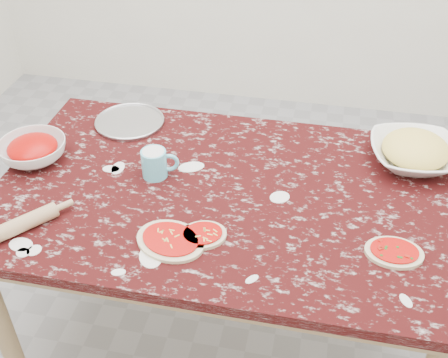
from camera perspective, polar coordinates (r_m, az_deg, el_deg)
ground at (r=2.46m, az=0.00°, el=-14.93°), size 4.00×4.00×0.00m
worktable at (r=1.97m, az=0.00°, el=-3.06°), size 1.60×1.00×0.75m
pizza_tray at (r=2.31m, az=-9.74°, el=5.84°), size 0.32×0.32×0.01m
sauce_bowl at (r=2.16m, az=-19.16°, el=2.78°), size 0.30×0.30×0.08m
cheese_bowl at (r=2.14m, az=19.11°, el=2.43°), size 0.36×0.36×0.08m
flour_mug at (r=1.97m, az=-7.13°, el=1.65°), size 0.13×0.09×0.10m
pizza_left at (r=1.72m, az=-5.57°, el=-6.37°), size 0.26×0.23×0.02m
pizza_mid at (r=1.74m, az=-2.21°, el=-5.80°), size 0.19×0.17×0.02m
pizza_right at (r=1.76m, az=17.21°, el=-7.26°), size 0.18×0.14×0.02m
rolling_pin at (r=1.86m, az=-20.55°, el=-4.54°), size 0.20×0.23×0.05m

